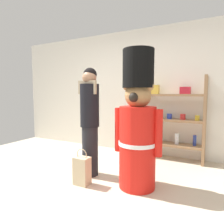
{
  "coord_description": "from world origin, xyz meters",
  "views": [
    {
      "loc": [
        1.4,
        -1.87,
        1.25
      ],
      "look_at": [
        0.13,
        0.6,
        1.0
      ],
      "focal_mm": 31.68,
      "sensor_mm": 36.0,
      "label": 1
    }
  ],
  "objects_px": {
    "teddy_bear_guard": "(138,126)",
    "person_shopper": "(90,118)",
    "shopping_bag": "(82,170)",
    "merchandise_shelf": "(169,118)"
  },
  "relations": [
    {
      "from": "teddy_bear_guard",
      "to": "person_shopper",
      "type": "height_order",
      "value": "teddy_bear_guard"
    },
    {
      "from": "person_shopper",
      "to": "shopping_bag",
      "type": "xyz_separation_m",
      "value": [
        0.08,
        -0.33,
        -0.69
      ]
    },
    {
      "from": "person_shopper",
      "to": "teddy_bear_guard",
      "type": "bearing_deg",
      "value": -3.4
    },
    {
      "from": "merchandise_shelf",
      "to": "teddy_bear_guard",
      "type": "relative_size",
      "value": 0.87
    },
    {
      "from": "teddy_bear_guard",
      "to": "person_shopper",
      "type": "relative_size",
      "value": 1.11
    },
    {
      "from": "person_shopper",
      "to": "merchandise_shelf",
      "type": "bearing_deg",
      "value": 55.89
    },
    {
      "from": "teddy_bear_guard",
      "to": "shopping_bag",
      "type": "xyz_separation_m",
      "value": [
        -0.7,
        -0.28,
        -0.64
      ]
    },
    {
      "from": "merchandise_shelf",
      "to": "teddy_bear_guard",
      "type": "xyz_separation_m",
      "value": [
        -0.13,
        -1.4,
        0.04
      ]
    },
    {
      "from": "merchandise_shelf",
      "to": "person_shopper",
      "type": "bearing_deg",
      "value": -124.11
    },
    {
      "from": "merchandise_shelf",
      "to": "person_shopper",
      "type": "height_order",
      "value": "person_shopper"
    }
  ]
}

